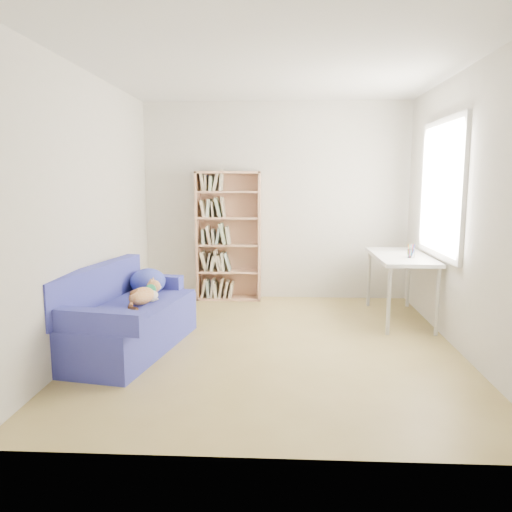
{
  "coord_description": "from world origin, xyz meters",
  "views": [
    {
      "loc": [
        0.08,
        -4.67,
        1.6
      ],
      "look_at": [
        -0.17,
        0.16,
        0.85
      ],
      "focal_mm": 35.0,
      "sensor_mm": 36.0,
      "label": 1
    }
  ],
  "objects": [
    {
      "name": "ground",
      "position": [
        0.0,
        0.0,
        0.0
      ],
      "size": [
        4.0,
        4.0,
        0.0
      ],
      "primitive_type": "plane",
      "color": "olive",
      "rests_on": "ground"
    },
    {
      "name": "sofa",
      "position": [
        -1.38,
        -0.18,
        0.31
      ],
      "size": [
        1.04,
        1.74,
        0.8
      ],
      "rotation": [
        0.0,
        0.0,
        -0.18
      ],
      "color": "navy",
      "rests_on": "ground"
    },
    {
      "name": "pen_cup",
      "position": [
        1.49,
        0.78,
        0.81
      ],
      "size": [
        0.08,
        0.08,
        0.16
      ],
      "color": "white",
      "rests_on": "desk"
    },
    {
      "name": "bookshelf",
      "position": [
        -0.62,
        1.85,
        0.78
      ],
      "size": [
        0.85,
        0.26,
        1.7
      ],
      "color": "tan",
      "rests_on": "ground"
    },
    {
      "name": "desk",
      "position": [
        1.43,
        0.97,
        0.68
      ],
      "size": [
        0.59,
        1.29,
        0.75
      ],
      "color": "silver",
      "rests_on": "ground"
    },
    {
      "name": "room_shell",
      "position": [
        0.1,
        0.03,
        1.64
      ],
      "size": [
        3.54,
        4.04,
        2.62
      ],
      "color": "silver",
      "rests_on": "ground"
    }
  ]
}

